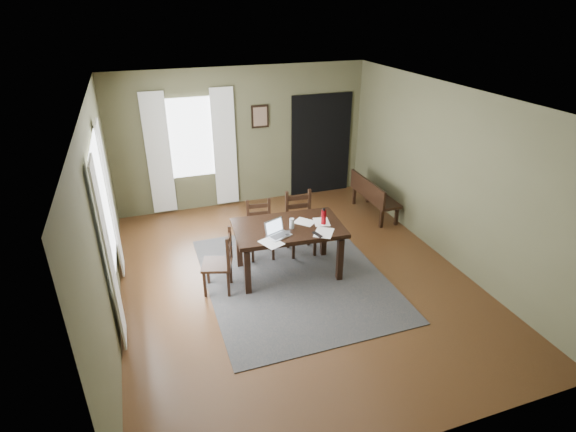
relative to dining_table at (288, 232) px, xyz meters
name	(u,v)px	position (x,y,z in m)	size (l,w,h in m)	color
ground	(294,278)	(0.04, -0.16, -0.71)	(5.00, 6.00, 0.01)	#492C16
room_shell	(295,165)	(0.04, -0.16, 1.09)	(5.02, 6.02, 2.71)	brown
rug	(294,277)	(0.04, -0.16, -0.70)	(2.60, 3.20, 0.01)	#363636
dining_table	(288,232)	(0.00, 0.00, 0.00)	(1.66, 1.07, 0.80)	black
chair_end	(221,263)	(-1.05, -0.12, -0.25)	(0.51, 0.51, 0.94)	black
chair_back_left	(260,230)	(-0.25, 0.65, -0.25)	(0.45, 0.45, 0.93)	black
chair_back_right	(300,224)	(0.41, 0.57, -0.21)	(0.48, 0.48, 1.02)	black
bench	(372,194)	(2.20, 1.42, -0.27)	(0.41, 1.29, 0.73)	black
laptop	(277,231)	(-0.24, -0.21, 0.15)	(0.39, 0.35, 0.22)	#B7B7BC
computer_mouse	(288,233)	(-0.09, -0.24, 0.12)	(0.06, 0.10, 0.03)	#3F3F42
tv_remote	(317,234)	(0.30, -0.40, 0.11)	(0.05, 0.19, 0.02)	black
drinking_glass	(292,223)	(0.03, -0.08, 0.17)	(0.07, 0.07, 0.15)	silver
water_bottle	(324,217)	(0.51, -0.11, 0.22)	(0.08, 0.08, 0.26)	#9F0C14
paper_a	(271,243)	(-0.38, -0.40, 0.10)	(0.24, 0.31, 0.00)	white
paper_b	(324,233)	(0.41, -0.36, 0.10)	(0.25, 0.32, 0.00)	white
paper_c	(305,222)	(0.27, 0.04, 0.10)	(0.22, 0.29, 0.00)	white
paper_d	(321,222)	(0.51, -0.04, 0.10)	(0.22, 0.29, 0.00)	white
window_left	(104,208)	(-2.43, 0.04, 0.74)	(0.01, 1.30, 1.70)	white
window_back	(191,138)	(-0.96, 2.81, 0.74)	(1.00, 0.01, 1.50)	white
curtain_left_near	(109,257)	(-2.40, -0.78, 0.49)	(0.03, 0.48, 2.30)	silver
curtain_left_far	(111,201)	(-2.40, 0.86, 0.49)	(0.03, 0.48, 2.30)	silver
curtain_back_left	(159,155)	(-1.58, 2.78, 0.49)	(0.44, 0.03, 2.30)	silver
curtain_back_right	(225,148)	(-0.34, 2.78, 0.49)	(0.44, 0.03, 2.30)	silver
framed_picture	(260,116)	(0.39, 2.80, 1.04)	(0.34, 0.03, 0.44)	black
doorway_back	(321,145)	(1.69, 2.81, 0.34)	(1.30, 0.03, 2.10)	black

